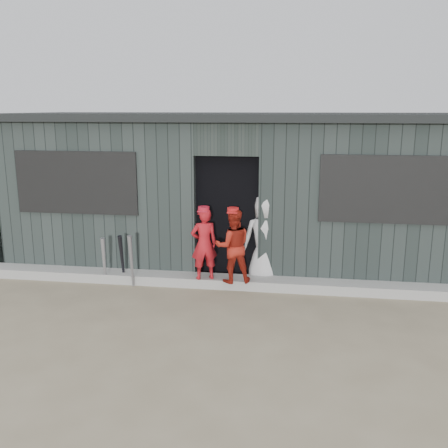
% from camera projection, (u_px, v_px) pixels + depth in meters
% --- Properties ---
extents(ground, '(80.00, 80.00, 0.00)m').
position_uv_depth(ground, '(202.00, 338.00, 6.01)').
color(ground, '#73664F').
rests_on(ground, ground).
extents(curb, '(8.00, 0.36, 0.15)m').
position_uv_depth(curb, '(224.00, 282.00, 7.75)').
color(curb, gray).
rests_on(curb, ground).
extents(bat_left, '(0.12, 0.19, 0.77)m').
position_uv_depth(bat_left, '(104.00, 261.00, 7.77)').
color(bat_left, gray).
rests_on(bat_left, ground).
extents(bat_mid, '(0.08, 0.19, 0.85)m').
position_uv_depth(bat_mid, '(131.00, 261.00, 7.61)').
color(bat_mid, gray).
rests_on(bat_mid, ground).
extents(bat_right, '(0.13, 0.34, 0.81)m').
position_uv_depth(bat_right, '(122.00, 258.00, 7.82)').
color(bat_right, black).
rests_on(bat_right, ground).
extents(player_red_left, '(0.47, 0.40, 1.10)m').
position_uv_depth(player_red_left, '(204.00, 244.00, 7.54)').
color(player_red_left, '#AE151D').
rests_on(player_red_left, curb).
extents(player_red_right, '(0.63, 0.55, 1.11)m').
position_uv_depth(player_red_right, '(233.00, 246.00, 7.41)').
color(player_red_right, maroon).
rests_on(player_red_right, curb).
extents(player_grey_back, '(0.76, 0.57, 1.41)m').
position_uv_depth(player_grey_back, '(265.00, 239.00, 7.84)').
color(player_grey_back, '#B8B8B8').
rests_on(player_grey_back, ground).
extents(dugout, '(8.30, 3.30, 2.62)m').
position_uv_depth(dugout, '(238.00, 188.00, 9.10)').
color(dugout, black).
rests_on(dugout, ground).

